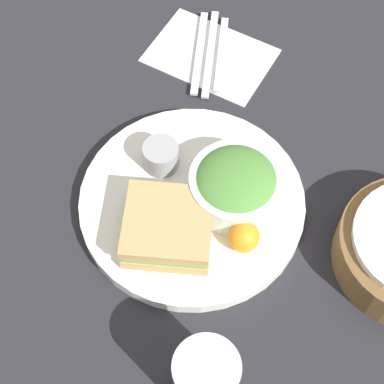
% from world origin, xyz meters
% --- Properties ---
extents(ground_plane, '(4.00, 4.00, 0.00)m').
position_xyz_m(ground_plane, '(0.00, 0.00, 0.00)').
color(ground_plane, '#232328').
extents(plate, '(0.32, 0.32, 0.02)m').
position_xyz_m(plate, '(0.00, 0.00, 0.01)').
color(plate, white).
rests_on(plate, ground_plane).
extents(sandwich, '(0.15, 0.15, 0.05)m').
position_xyz_m(sandwich, '(0.06, 0.00, 0.04)').
color(sandwich, tan).
rests_on(sandwich, plate).
extents(salad_bowl, '(0.13, 0.13, 0.06)m').
position_xyz_m(salad_bowl, '(-0.03, 0.05, 0.05)').
color(salad_bowl, silver).
rests_on(salad_bowl, plate).
extents(dressing_cup, '(0.05, 0.05, 0.04)m').
position_xyz_m(dressing_cup, '(-0.03, -0.07, 0.04)').
color(dressing_cup, '#99999E').
rests_on(dressing_cup, plate).
extents(orange_wedge, '(0.04, 0.04, 0.04)m').
position_xyz_m(orange_wedge, '(0.03, 0.09, 0.04)').
color(orange_wedge, orange).
rests_on(orange_wedge, plate).
extents(drink_glass, '(0.08, 0.08, 0.11)m').
position_xyz_m(drink_glass, '(0.22, 0.14, 0.05)').
color(drink_glass, silver).
rests_on(drink_glass, ground_plane).
extents(napkin, '(0.14, 0.20, 0.00)m').
position_xyz_m(napkin, '(-0.26, -0.11, 0.00)').
color(napkin, white).
rests_on(napkin, ground_plane).
extents(fork, '(0.17, 0.08, 0.01)m').
position_xyz_m(fork, '(-0.26, -0.13, 0.01)').
color(fork, silver).
rests_on(fork, napkin).
extents(knife, '(0.18, 0.08, 0.01)m').
position_xyz_m(knife, '(-0.26, -0.11, 0.01)').
color(knife, silver).
rests_on(knife, napkin).
extents(spoon, '(0.15, 0.07, 0.01)m').
position_xyz_m(spoon, '(-0.27, -0.10, 0.01)').
color(spoon, silver).
rests_on(spoon, napkin).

